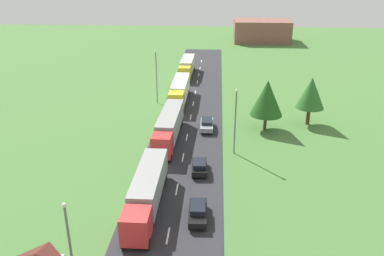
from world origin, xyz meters
The scene contains 15 objects.
road centered at (0.00, 24.50, 0.03)m, with size 10.00×140.00×0.06m, color #2B2B30.
lane_marking_centre centered at (0.00, 21.65, 0.07)m, with size 0.16×120.74×0.01m.
truck_lead centered at (-2.58, 15.10, 2.05)m, with size 2.50×13.39×3.44m.
truck_second centered at (-2.39, 31.72, 2.15)m, with size 2.84×14.22×3.64m.
truck_third centered at (-2.45, 47.99, 2.15)m, with size 2.58×13.34×3.62m.
truck_fourth centered at (-2.55, 66.20, 2.07)m, with size 2.71×12.35×3.51m.
car_second centered at (2.54, 13.58, 0.82)m, with size 1.83×4.33×1.45m.
car_third centered at (2.25, 22.69, 0.82)m, with size 1.95×4.00×1.45m.
car_fourth centered at (2.71, 35.81, 0.84)m, with size 1.91×4.61×1.46m.
lamppost_lead centered at (-6.26, 4.29, 4.22)m, with size 0.36×0.36×7.51m.
lamppost_second centered at (6.48, 28.14, 4.80)m, with size 0.36×0.36×8.63m.
lamppost_third centered at (-6.36, 47.43, 5.10)m, with size 0.36×0.36×9.24m.
tree_oak centered at (11.28, 36.38, 4.91)m, with size 4.70×4.70×7.51m.
tree_maple centered at (18.03, 38.96, 4.98)m, with size 4.22×4.22×7.34m.
distant_building centered at (17.59, 109.00, 3.26)m, with size 17.12×12.44×6.52m, color brown.
Camera 1 is at (4.07, -18.17, 22.75)m, focal length 36.97 mm.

